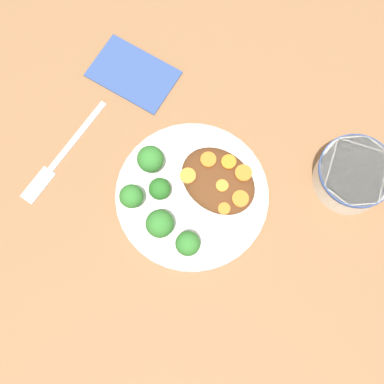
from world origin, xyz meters
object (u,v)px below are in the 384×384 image
fork (58,160)px  plate (192,195)px  napkin (133,73)px  dip_bowl (353,175)px

fork → plate: bearing=108.9°
fork → napkin: (-0.01, 0.20, 0.00)m
plate → napkin: plate is taller
plate → fork: plate is taller
dip_bowl → napkin: bearing=-167.3°
plate → fork: size_ratio=1.17×
napkin → plate: bearing=-24.1°
plate → fork: (-0.21, -0.10, -0.01)m
fork → napkin: bearing=177.5°
dip_bowl → napkin: 0.40m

